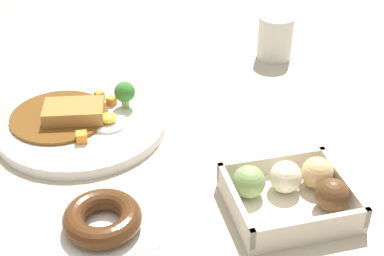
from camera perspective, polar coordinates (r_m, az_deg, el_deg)
name	(u,v)px	position (r m, az deg, el deg)	size (l,w,h in m)	color
ground_plane	(183,140)	(0.93, -0.88, -1.25)	(1.60, 1.60, 0.00)	#B2A893
curry_plate	(81,121)	(0.98, -11.24, 0.68)	(0.29, 0.29, 0.07)	white
donut_box	(292,192)	(0.81, 10.18, -6.42)	(0.17, 0.15, 0.06)	beige
chocolate_ring_donut	(102,219)	(0.77, -9.13, -9.16)	(0.14, 0.14, 0.03)	white
coffee_mug	(275,37)	(1.19, 8.47, 9.14)	(0.07, 0.07, 0.09)	silver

